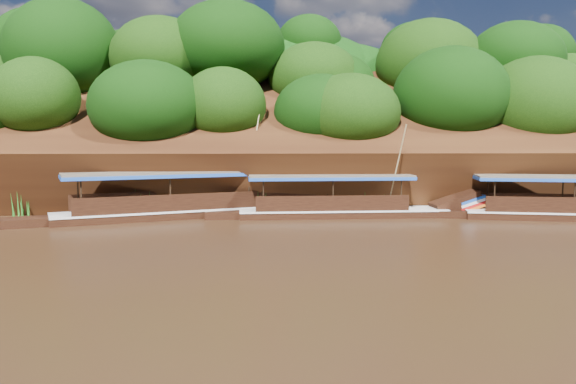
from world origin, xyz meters
name	(u,v)px	position (x,y,z in m)	size (l,w,h in m)	color
ground	(408,242)	(0.00, 0.00, 0.00)	(160.00, 160.00, 0.00)	black
riverbank	(336,171)	(-0.01, 22.73, 1.89)	(120.00, 30.06, 19.40)	black
boat_1	(355,207)	(-0.91, 8.33, 0.56)	(14.46, 2.84, 5.86)	black
boat_2	(196,206)	(-10.30, 8.97, 0.61)	(16.70, 8.31, 6.68)	black
reeds	(313,200)	(-3.32, 9.32, 0.87)	(49.41, 1.90, 2.04)	#206519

